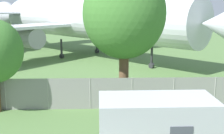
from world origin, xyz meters
TOP-DOWN VIEW (x-y plane):
  - perimeter_fence at (-0.00, 10.74)m, footprint 56.07×0.07m
  - airplane at (-1.24, 30.44)m, footprint 31.04×32.63m
  - portable_cabin at (2.87, 4.15)m, footprint 4.58×2.36m
  - tree_near_hangar at (2.14, 12.27)m, footprint 5.23×5.23m

SIDE VIEW (x-z plane):
  - perimeter_fence at x=0.00m, z-range 0.00..1.93m
  - portable_cabin at x=2.87m, z-range 0.00..2.66m
  - airplane at x=-1.24m, z-range -2.48..11.68m
  - tree_near_hangar at x=2.14m, z-range 1.39..9.99m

